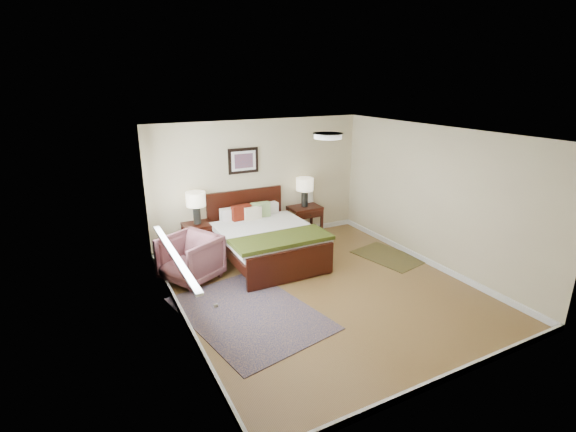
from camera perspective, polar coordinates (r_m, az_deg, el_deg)
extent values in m
plane|color=brown|center=(6.88, 4.85, -9.93)|extent=(5.00, 5.00, 0.00)
cube|color=#C6BA8F|center=(8.52, -3.90, 4.68)|extent=(4.50, 0.04, 2.50)
cube|color=#C6BA8F|center=(4.64, 22.04, -8.58)|extent=(4.50, 0.04, 2.50)
cube|color=#C6BA8F|center=(5.58, -14.84, -3.31)|extent=(0.04, 5.00, 2.50)
cube|color=#C6BA8F|center=(7.79, 19.29, 2.39)|extent=(0.04, 5.00, 2.50)
cube|color=white|center=(6.12, 5.48, 11.20)|extent=(4.50, 5.00, 0.02)
cube|color=silver|center=(6.18, -16.25, 0.16)|extent=(0.02, 2.72, 1.32)
cube|color=silver|center=(6.18, -16.12, 0.18)|extent=(0.01, 2.60, 1.20)
cube|color=silver|center=(6.40, -15.32, -5.14)|extent=(0.10, 2.72, 0.04)
cube|color=silver|center=(4.12, -8.71, -13.44)|extent=(0.01, 1.00, 2.18)
cube|color=brown|center=(4.14, -8.55, -13.88)|extent=(0.01, 0.90, 2.10)
cylinder|color=#999999|center=(4.49, -9.85, -11.99)|extent=(0.04, 0.04, 0.04)
cylinder|color=white|center=(6.12, 5.47, 10.83)|extent=(0.40, 0.40, 0.07)
cylinder|color=beige|center=(6.12, 5.48, 11.16)|extent=(0.44, 0.44, 0.01)
cube|color=black|center=(8.54, -5.84, -0.03)|extent=(1.60, 0.06, 1.12)
cube|color=black|center=(6.93, 0.48, -6.87)|extent=(1.60, 0.06, 0.56)
cube|color=black|center=(7.50, -8.30, -4.89)|extent=(0.06, 2.00, 0.18)
cube|color=black|center=(8.07, 1.90, -2.99)|extent=(0.06, 2.00, 0.18)
cube|color=silver|center=(7.71, -3.02, -3.03)|extent=(1.50, 1.98, 0.22)
cube|color=silver|center=(7.57, -2.73, -2.22)|extent=(1.68, 1.75, 0.10)
cube|color=#334012|center=(7.09, -0.87, -3.21)|extent=(1.72, 0.70, 0.07)
cube|color=silver|center=(8.16, -7.53, 0.22)|extent=(0.50, 0.18, 0.26)
cube|color=silver|center=(8.41, -3.06, 0.89)|extent=(0.50, 0.18, 0.26)
cube|color=#501309|center=(8.08, -6.38, 0.38)|extent=(0.39, 0.17, 0.32)
cube|color=#779154|center=(8.23, -3.79, 0.77)|extent=(0.39, 0.16, 0.32)
cube|color=beige|center=(8.09, -4.86, 0.29)|extent=(0.34, 0.13, 0.28)
cube|color=black|center=(8.27, -6.14, 7.53)|extent=(0.62, 0.03, 0.50)
cube|color=silver|center=(8.25, -6.08, 7.51)|extent=(0.50, 0.01, 0.38)
cube|color=#A52D23|center=(8.24, -6.06, 7.50)|extent=(0.38, 0.01, 0.28)
cube|color=black|center=(8.05, -12.26, -1.21)|extent=(0.54, 0.49, 0.05)
cube|color=black|center=(7.92, -13.36, -4.10)|extent=(0.05, 0.05, 0.60)
cube|color=black|center=(8.03, -10.05, -3.55)|extent=(0.05, 0.05, 0.60)
cube|color=black|center=(8.30, -14.10, -3.10)|extent=(0.05, 0.05, 0.60)
cube|color=black|center=(8.41, -10.94, -2.59)|extent=(0.05, 0.05, 0.60)
cube|color=black|center=(7.88, -11.76, -2.39)|extent=(0.48, 0.03, 0.14)
cube|color=black|center=(8.88, 2.28, 1.17)|extent=(0.67, 0.50, 0.05)
cube|color=black|center=(8.67, 1.22, -1.56)|extent=(0.05, 0.05, 0.62)
cube|color=black|center=(8.96, 4.63, -0.95)|extent=(0.05, 0.05, 0.62)
cube|color=black|center=(9.03, -0.11, -0.72)|extent=(0.05, 0.05, 0.62)
cube|color=black|center=(9.31, 3.21, -0.16)|extent=(0.05, 0.05, 0.62)
cube|color=black|center=(8.72, 3.03, 0.14)|extent=(0.61, 0.03, 0.14)
cube|color=black|center=(9.04, 2.24, -1.84)|extent=(0.61, 0.44, 0.03)
cube|color=black|center=(9.03, 2.24, -1.66)|extent=(0.24, 0.31, 0.03)
cube|color=black|center=(9.02, 2.24, -1.45)|extent=(0.24, 0.31, 0.03)
cube|color=black|center=(9.01, 2.25, -1.24)|extent=(0.24, 0.31, 0.03)
cylinder|color=black|center=(7.99, -12.35, 0.07)|extent=(0.14, 0.14, 0.32)
cylinder|color=black|center=(7.94, -12.44, 1.31)|extent=(0.02, 0.02, 0.06)
cylinder|color=beige|center=(7.90, -12.50, 2.28)|extent=(0.36, 0.36, 0.26)
cylinder|color=black|center=(8.83, 2.29, 2.35)|extent=(0.14, 0.14, 0.32)
cylinder|color=black|center=(8.78, 2.31, 3.48)|extent=(0.02, 0.02, 0.06)
cylinder|color=beige|center=(8.75, 2.32, 4.36)|extent=(0.36, 0.36, 0.26)
imported|color=brown|center=(7.18, -13.20, -5.66)|extent=(1.15, 1.14, 0.78)
cube|color=#0C153C|center=(6.24, -5.35, -13.06)|extent=(2.02, 2.56, 0.01)
cube|color=black|center=(8.25, 13.56, -5.38)|extent=(1.07, 1.39, 0.01)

